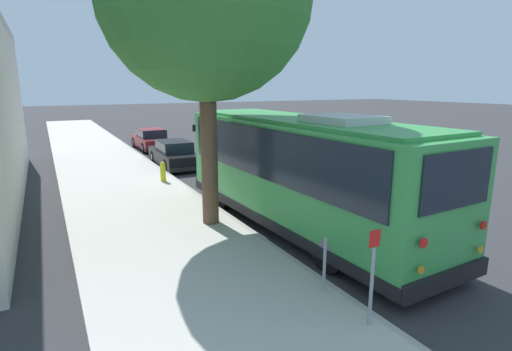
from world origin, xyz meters
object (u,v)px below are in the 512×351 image
Objects in this scene: parked_sedan_maroon at (151,140)px; sign_post_near at (372,277)px; parked_sedan_black at (174,154)px; fire_hydrant at (163,172)px; sign_post_far at (325,264)px; shuttle_bus at (299,167)px.

parked_sedan_maroon is 21.01m from sign_post_near.
sign_post_near is (-20.95, 1.52, 0.39)m from parked_sedan_maroon.
sign_post_near is at bearing 176.98° from parked_sedan_black.
sign_post_near reaches higher than fire_hydrant.
parked_sedan_black is at bearing -5.08° from sign_post_far.
parked_sedan_black is 1.06× the size of parked_sedan_maroon.
sign_post_far is at bearing 176.57° from parked_sedan_black.
shuttle_bus is 7.15m from fire_hydrant.
fire_hydrant is (11.46, 0.30, -0.44)m from sign_post_near.
sign_post_near is 11.48m from fire_hydrant.
parked_sedan_black is 2.79× the size of sign_post_near.
sign_post_far is (-19.74, 1.52, 0.10)m from parked_sedan_maroon.
fire_hydrant is (-3.53, 1.53, -0.05)m from parked_sedan_black.
parked_sedan_maroon is at bearing -10.88° from fire_hydrant.
sign_post_near reaches higher than parked_sedan_maroon.
fire_hydrant is at bearing 158.30° from parked_sedan_black.
parked_sedan_maroon is 5.32× the size of fire_hydrant.
sign_post_far is at bearing -178.33° from fire_hydrant.
parked_sedan_maroon is at bearing -4.16° from sign_post_near.
shuttle_bus is at bearing -179.61° from parked_sedan_maroon.
parked_sedan_maroon is at bearing -1.34° from shuttle_bus.
fire_hydrant is (6.74, 2.06, -1.21)m from shuttle_bus.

